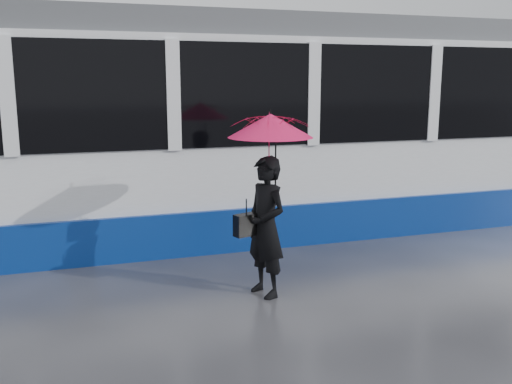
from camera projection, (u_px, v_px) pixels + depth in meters
name	position (u px, v px, depth m)	size (l,w,h in m)	color
ground	(212.00, 287.00, 6.73)	(90.00, 90.00, 0.00)	#27272C
rails	(174.00, 233.00, 9.06)	(34.00, 1.51, 0.02)	#3F3D38
tram	(192.00, 130.00, 8.85)	(26.00, 2.56, 3.35)	white
woman	(266.00, 227.00, 6.34)	(0.58, 0.38, 1.58)	black
umbrella	(270.00, 142.00, 6.18)	(1.17, 1.17, 1.07)	#EC134F
handbag	(246.00, 225.00, 6.29)	(0.31, 0.20, 0.43)	black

